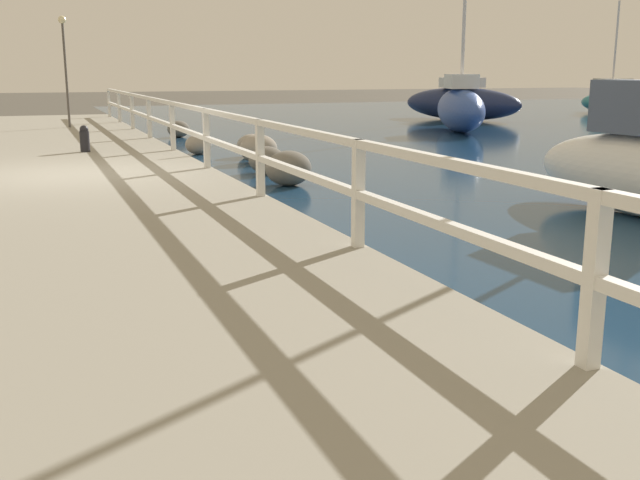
# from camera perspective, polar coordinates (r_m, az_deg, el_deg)

# --- Properties ---
(ground_plane) EXTENTS (120.00, 120.00, 0.00)m
(ground_plane) POSITION_cam_1_polar(r_m,az_deg,el_deg) (13.08, -18.02, 3.80)
(ground_plane) COLOR #4C473D
(dock_walkway) EXTENTS (4.61, 36.00, 0.23)m
(dock_walkway) POSITION_cam_1_polar(r_m,az_deg,el_deg) (13.06, -18.06, 4.30)
(dock_walkway) COLOR gray
(dock_walkway) RESTS_ON ground
(railing) EXTENTS (0.10, 32.50, 1.04)m
(railing) POSITION_cam_1_polar(r_m,az_deg,el_deg) (13.27, -8.67, 8.50)
(railing) COLOR white
(railing) RESTS_ON dock_walkway
(boulder_upstream) EXTENTS (0.69, 0.62, 0.51)m
(boulder_upstream) POSITION_cam_1_polar(r_m,az_deg,el_deg) (14.21, -4.09, 6.11)
(boulder_upstream) COLOR #666056
(boulder_upstream) RESTS_ON ground
(boulder_mid_strip) EXTENTS (0.80, 0.72, 0.60)m
(boulder_mid_strip) POSITION_cam_1_polar(r_m,az_deg,el_deg) (15.88, -4.71, 6.94)
(boulder_mid_strip) COLOR gray
(boulder_mid_strip) RESTS_ON ground
(boulder_far_strip) EXTENTS (0.64, 0.58, 0.48)m
(boulder_far_strip) POSITION_cam_1_polar(r_m,az_deg,el_deg) (22.42, -10.74, 8.31)
(boulder_far_strip) COLOR #666056
(boulder_far_strip) RESTS_ON ground
(boulder_water_edge) EXTENTS (0.69, 0.62, 0.52)m
(boulder_water_edge) POSITION_cam_1_polar(r_m,az_deg,el_deg) (17.01, -5.20, 7.18)
(boulder_water_edge) COLOR gray
(boulder_water_edge) RESTS_ON ground
(boulder_near_dock) EXTENTS (0.61, 0.55, 0.46)m
(boulder_near_dock) POSITION_cam_1_polar(r_m,az_deg,el_deg) (17.74, -9.26, 7.20)
(boulder_near_dock) COLOR gray
(boulder_near_dock) RESTS_ON ground
(boulder_downstream) EXTENTS (0.79, 0.71, 0.59)m
(boulder_downstream) POSITION_cam_1_polar(r_m,az_deg,el_deg) (12.65, -2.42, 5.48)
(boulder_downstream) COLOR #666056
(boulder_downstream) RESTS_ON ground
(mooring_bollard) EXTENTS (0.20, 0.20, 0.56)m
(mooring_bollard) POSITION_cam_1_polar(r_m,az_deg,el_deg) (16.58, -17.50, 7.39)
(mooring_bollard) COLOR black
(mooring_bollard) RESTS_ON dock_walkway
(dock_lamp) EXTENTS (0.23, 0.23, 3.25)m
(dock_lamp) POSITION_cam_1_polar(r_m,az_deg,el_deg) (24.03, -18.90, 13.49)
(dock_lamp) COLOR #514C47
(dock_lamp) RESTS_ON dock_walkway
(sailboat_blue) EXTENTS (2.74, 4.71, 6.50)m
(sailboat_blue) POSITION_cam_1_polar(r_m,az_deg,el_deg) (24.44, 10.64, 9.87)
(sailboat_blue) COLOR #2D4C9E
(sailboat_blue) RESTS_ON water_surface
(sailboat_navy) EXTENTS (3.41, 5.49, 7.71)m
(sailboat_navy) POSITION_cam_1_polar(r_m,az_deg,el_deg) (30.40, 10.72, 10.29)
(sailboat_navy) COLOR #192347
(sailboat_navy) RESTS_ON water_surface
(sailboat_teal) EXTENTS (1.41, 3.77, 4.92)m
(sailboat_teal) POSITION_cam_1_polar(r_m,az_deg,el_deg) (36.96, 21.31, 9.91)
(sailboat_teal) COLOR #1E707A
(sailboat_teal) RESTS_ON water_surface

